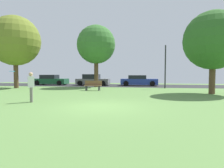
% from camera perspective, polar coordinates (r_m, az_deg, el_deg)
% --- Properties ---
extents(ground_plane, '(44.00, 44.00, 0.00)m').
position_cam_1_polar(ground_plane, '(9.40, -3.17, -6.63)').
color(ground_plane, '#5B8442').
extents(road_strip, '(44.00, 6.40, 0.01)m').
position_cam_1_polar(road_strip, '(25.18, 4.77, -0.46)').
color(road_strip, '#28282B').
rests_on(road_strip, ground_plane).
extents(oak_tree_right, '(4.44, 4.44, 6.31)m').
position_cam_1_polar(oak_tree_right, '(17.10, 27.22, 11.13)').
color(oak_tree_right, brown).
rests_on(oak_tree_right, ground_plane).
extents(maple_tree_far, '(4.38, 4.38, 7.04)m').
position_cam_1_polar(maple_tree_far, '(22.93, -4.62, 11.26)').
color(maple_tree_far, brown).
rests_on(maple_tree_far, ground_plane).
extents(oak_tree_center, '(5.22, 5.22, 7.60)m').
position_cam_1_polar(oak_tree_center, '(23.58, -26.22, 11.11)').
color(oak_tree_center, brown).
rests_on(oak_tree_center, ground_plane).
extents(person_catcher, '(0.39, 0.37, 1.65)m').
position_cam_1_polar(person_catcher, '(11.69, -22.36, -0.45)').
color(person_catcher, slate).
rests_on(person_catcher, ground_plane).
extents(frisbee_disc, '(0.38, 0.38, 0.03)m').
position_cam_1_polar(frisbee_disc, '(11.63, -26.94, 3.30)').
color(frisbee_disc, '#2DB2E0').
extents(parked_car_green, '(4.47, 1.99, 1.36)m').
position_cam_1_polar(parked_car_green, '(28.03, -17.30, 1.06)').
color(parked_car_green, '#195633').
rests_on(parked_car_green, ground_plane).
extents(parked_car_grey, '(4.25, 1.97, 1.45)m').
position_cam_1_polar(parked_car_grey, '(25.71, -5.60, 1.07)').
color(parked_car_grey, slate).
rests_on(parked_car_grey, ground_plane).
extents(parked_car_blue, '(4.56, 1.97, 1.33)m').
position_cam_1_polar(parked_car_blue, '(25.06, 7.79, 0.92)').
color(parked_car_blue, '#233893').
rests_on(parked_car_blue, ground_plane).
extents(park_bench, '(1.60, 0.45, 0.90)m').
position_cam_1_polar(park_bench, '(18.15, -5.53, -0.42)').
color(park_bench, brown).
rests_on(park_bench, ground_plane).
extents(street_lamp_post, '(0.14, 0.14, 4.50)m').
position_cam_1_polar(street_lamp_post, '(21.36, 15.16, 4.82)').
color(street_lamp_post, '#2D2D33').
rests_on(street_lamp_post, ground_plane).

